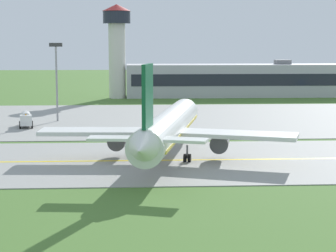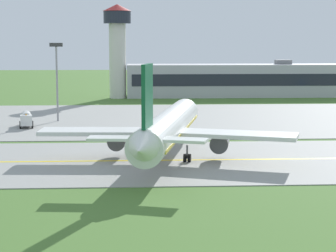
{
  "view_description": "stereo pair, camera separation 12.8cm",
  "coord_description": "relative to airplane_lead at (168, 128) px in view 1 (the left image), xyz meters",
  "views": [
    {
      "loc": [
        -5.06,
        -75.47,
        14.96
      ],
      "look_at": [
        -0.69,
        3.31,
        4.0
      ],
      "focal_mm": 65.24,
      "sensor_mm": 36.0,
      "label": 1
    },
    {
      "loc": [
        -4.93,
        -75.48,
        14.96
      ],
      "look_at": [
        -0.69,
        3.31,
        4.0
      ],
      "focal_mm": 65.24,
      "sensor_mm": 36.0,
      "label": 2
    }
  ],
  "objects": [
    {
      "name": "ground_plane",
      "position": [
        0.79,
        -0.83,
        -4.13
      ],
      "size": [
        500.0,
        500.0,
        0.0
      ],
      "primitive_type": "plane",
      "color": "#47702D"
    },
    {
      "name": "taxiway_strip",
      "position": [
        0.79,
        -0.83,
        -4.08
      ],
      "size": [
        240.0,
        28.0,
        0.1
      ],
      "primitive_type": "cube",
      "color": "gray",
      "rests_on": "ground"
    },
    {
      "name": "apron_pad",
      "position": [
        10.79,
        41.17,
        -4.08
      ],
      "size": [
        140.0,
        52.0,
        0.1
      ],
      "primitive_type": "cube",
      "color": "gray",
      "rests_on": "ground"
    },
    {
      "name": "taxiway_centreline",
      "position": [
        0.79,
        -0.83,
        -4.03
      ],
      "size": [
        220.0,
        0.6,
        0.01
      ],
      "primitive_type": "cube",
      "color": "yellow",
      "rests_on": "taxiway_strip"
    },
    {
      "name": "airplane_lead",
      "position": [
        0.0,
        0.0,
        0.0
      ],
      "size": [
        32.16,
        39.42,
        12.7
      ],
      "color": "white",
      "rests_on": "ground"
    },
    {
      "name": "service_truck_baggage",
      "position": [
        -23.29,
        30.84,
        -2.6
      ],
      "size": [
        3.14,
        6.27,
        2.65
      ],
      "color": "silver",
      "rests_on": "ground"
    },
    {
      "name": "terminal_building",
      "position": [
        24.21,
        89.37,
        0.27
      ],
      "size": [
        60.91,
        11.05,
        9.97
      ],
      "color": "#B2B2B7",
      "rests_on": "ground"
    },
    {
      "name": "control_tower",
      "position": [
        -8.75,
        86.11,
        10.81
      ],
      "size": [
        7.6,
        7.6,
        24.61
      ],
      "color": "silver",
      "rests_on": "ground"
    },
    {
      "name": "apron_light_mast",
      "position": [
        -18.75,
        38.58,
        5.19
      ],
      "size": [
        2.4,
        0.5,
        14.7
      ],
      "color": "gray",
      "rests_on": "ground"
    }
  ]
}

